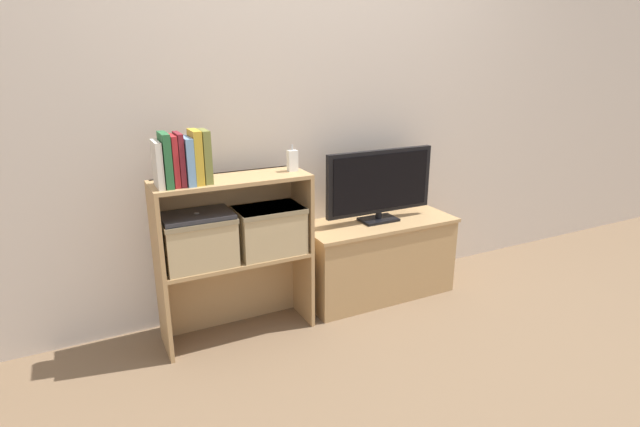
# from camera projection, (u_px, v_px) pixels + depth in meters

# --- Properties ---
(ground_plane) EXTENTS (16.00, 16.00, 0.00)m
(ground_plane) POSITION_uv_depth(u_px,v_px,m) (331.00, 322.00, 2.78)
(ground_plane) COLOR brown
(wall_back) EXTENTS (10.00, 0.05, 2.40)m
(wall_back) POSITION_uv_depth(u_px,v_px,m) (298.00, 96.00, 2.76)
(wall_back) COLOR beige
(wall_back) RESTS_ON ground_plane
(tv_stand) EXTENTS (0.93, 0.40, 0.48)m
(tv_stand) POSITION_uv_depth(u_px,v_px,m) (377.00, 258.00, 3.04)
(tv_stand) COLOR tan
(tv_stand) RESTS_ON ground_plane
(tv) EXTENTS (0.69, 0.14, 0.43)m
(tv) POSITION_uv_depth(u_px,v_px,m) (380.00, 183.00, 2.90)
(tv) COLOR black
(tv) RESTS_ON tv_stand
(bookshelf_lower_tier) EXTENTS (0.77, 0.27, 0.43)m
(bookshelf_lower_tier) POSITION_uv_depth(u_px,v_px,m) (234.00, 282.00, 2.64)
(bookshelf_lower_tier) COLOR tan
(bookshelf_lower_tier) RESTS_ON ground_plane
(bookshelf_upper_tier) EXTENTS (0.77, 0.27, 0.42)m
(bookshelf_upper_tier) POSITION_uv_depth(u_px,v_px,m) (230.00, 205.00, 2.51)
(bookshelf_upper_tier) COLOR tan
(bookshelf_upper_tier) RESTS_ON bookshelf_lower_tier
(book_ivory) EXTENTS (0.03, 0.14, 0.21)m
(book_ivory) POSITION_uv_depth(u_px,v_px,m) (157.00, 165.00, 2.21)
(book_ivory) COLOR silver
(book_ivory) RESTS_ON bookshelf_upper_tier
(book_forest) EXTENTS (0.03, 0.15, 0.24)m
(book_forest) POSITION_uv_depth(u_px,v_px,m) (166.00, 160.00, 2.22)
(book_forest) COLOR #286638
(book_forest) RESTS_ON bookshelf_upper_tier
(book_crimson) EXTENTS (0.03, 0.13, 0.23)m
(book_crimson) POSITION_uv_depth(u_px,v_px,m) (173.00, 161.00, 2.24)
(book_crimson) COLOR #B22328
(book_crimson) RESTS_ON bookshelf_upper_tier
(book_maroon) EXTENTS (0.02, 0.13, 0.24)m
(book_maroon) POSITION_uv_depth(u_px,v_px,m) (180.00, 159.00, 2.25)
(book_maroon) COLOR maroon
(book_maroon) RESTS_ON bookshelf_upper_tier
(book_skyblue) EXTENTS (0.03, 0.15, 0.22)m
(book_skyblue) POSITION_uv_depth(u_px,v_px,m) (188.00, 161.00, 2.27)
(book_skyblue) COLOR #709ECC
(book_skyblue) RESTS_ON bookshelf_upper_tier
(book_mustard) EXTENTS (0.04, 0.13, 0.25)m
(book_mustard) POSITION_uv_depth(u_px,v_px,m) (196.00, 157.00, 2.28)
(book_mustard) COLOR gold
(book_mustard) RESTS_ON bookshelf_upper_tier
(book_olive) EXTENTS (0.04, 0.13, 0.25)m
(book_olive) POSITION_uv_depth(u_px,v_px,m) (205.00, 156.00, 2.30)
(book_olive) COLOR olive
(book_olive) RESTS_ON bookshelf_upper_tier
(baby_monitor) EXTENTS (0.05, 0.03, 0.14)m
(baby_monitor) POSITION_uv_depth(u_px,v_px,m) (292.00, 161.00, 2.55)
(baby_monitor) COLOR white
(baby_monitor) RESTS_ON bookshelf_upper_tier
(storage_basket_left) EXTENTS (0.34, 0.24, 0.25)m
(storage_basket_left) POSITION_uv_depth(u_px,v_px,m) (199.00, 239.00, 2.42)
(storage_basket_left) COLOR tan
(storage_basket_left) RESTS_ON bookshelf_lower_tier
(storage_basket_right) EXTENTS (0.34, 0.24, 0.25)m
(storage_basket_right) POSITION_uv_depth(u_px,v_px,m) (269.00, 228.00, 2.58)
(storage_basket_right) COLOR tan
(storage_basket_right) RESTS_ON bookshelf_lower_tier
(laptop) EXTENTS (0.33, 0.22, 0.02)m
(laptop) POSITION_uv_depth(u_px,v_px,m) (197.00, 215.00, 2.38)
(laptop) COLOR #2D2D33
(laptop) RESTS_ON storage_basket_left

